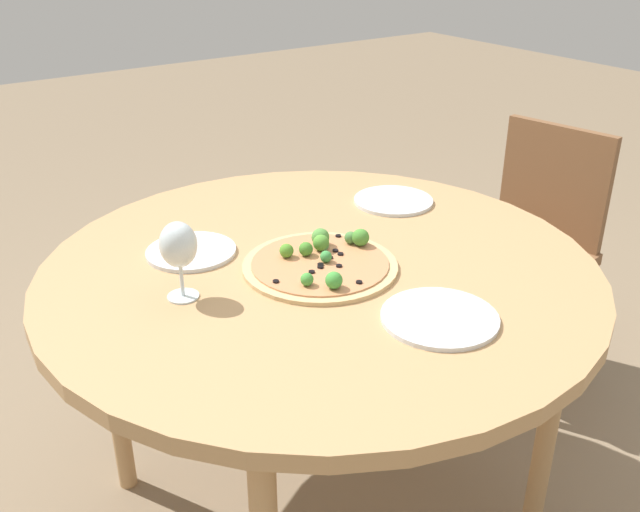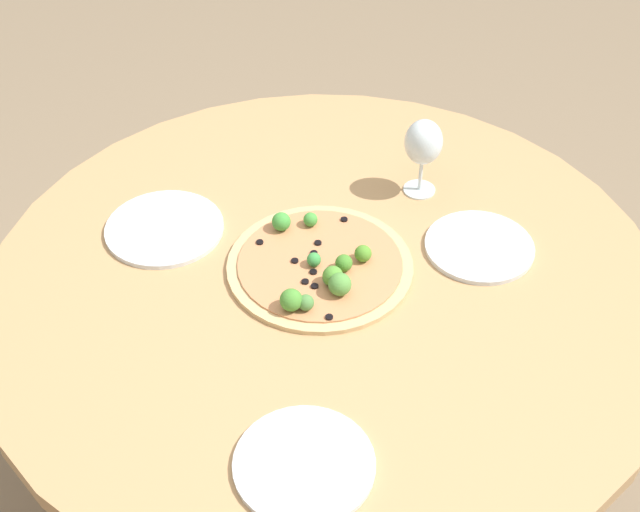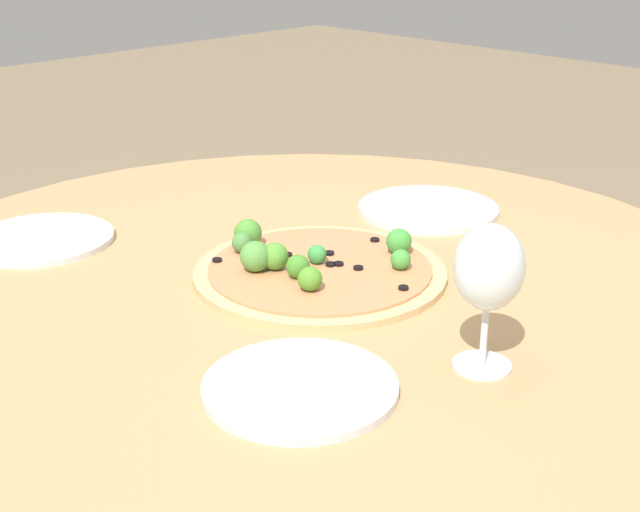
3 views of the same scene
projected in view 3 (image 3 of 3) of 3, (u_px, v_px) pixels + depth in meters
dining_table at (305, 315)px, 1.27m from camera, size 1.29×1.29×0.77m
pizza at (315, 267)px, 1.25m from camera, size 0.35×0.35×0.06m
wine_glass at (489, 271)px, 0.96m from camera, size 0.08×0.08×0.17m
plate_near at (300, 387)px, 0.96m from camera, size 0.21×0.21×0.01m
plate_far at (428, 209)px, 1.50m from camera, size 0.24×0.24×0.01m
plate_side at (42, 239)px, 1.37m from camera, size 0.22×0.22×0.01m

